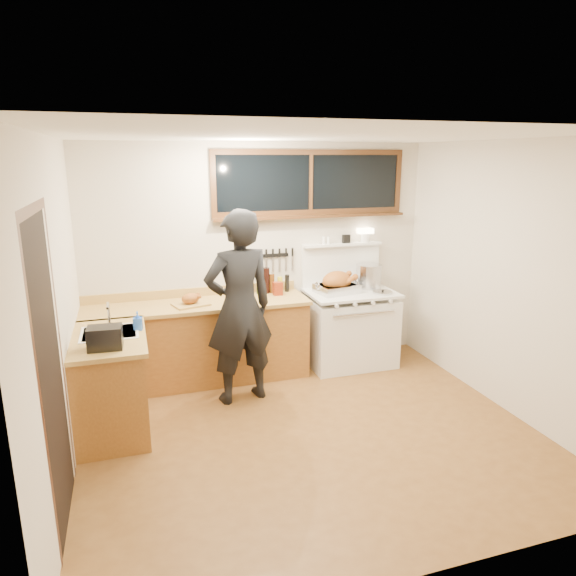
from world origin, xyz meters
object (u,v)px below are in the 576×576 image
object	(u,v)px
man	(239,308)
cutting_board	(191,301)
vintage_stove	(349,326)
roast_turkey	(337,284)

from	to	relation	value
man	cutting_board	size ratio (longest dim) A/B	4.70
man	vintage_stove	bearing A→B (deg)	20.60
cutting_board	roast_turkey	world-z (taller)	roast_turkey
vintage_stove	man	size ratio (longest dim) A/B	0.81
vintage_stove	cutting_board	world-z (taller)	vintage_stove
man	roast_turkey	bearing A→B (deg)	22.96
cutting_board	roast_turkey	size ratio (longest dim) A/B	0.81
man	roast_turkey	xyz separation A→B (m)	(1.28, 0.54, 0.02)
vintage_stove	man	world-z (taller)	man
vintage_stove	roast_turkey	size ratio (longest dim) A/B	3.10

